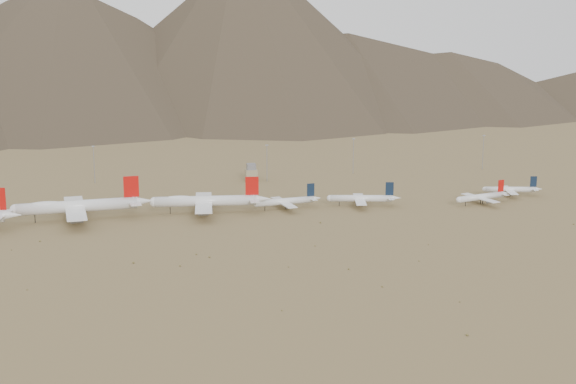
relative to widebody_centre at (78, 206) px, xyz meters
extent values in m
plane|color=olive|center=(81.14, -28.51, -7.98)|extent=(3000.00, 3000.00, 0.00)
cone|color=white|center=(-33.19, -16.40, 0.37)|extent=(12.57, 8.17, 6.00)
cube|color=white|center=(-38.26, -15.39, 0.54)|extent=(10.11, 23.19, 0.40)
cylinder|color=white|center=(-0.33, -0.03, -0.08)|extent=(65.26, 12.92, 6.71)
sphere|color=white|center=(-32.64, -3.15, -0.08)|extent=(6.57, 6.57, 6.57)
cone|color=white|center=(35.85, 3.47, 0.42)|extent=(12.21, 7.13, 6.04)
cube|color=white|center=(-1.62, -0.16, -1.09)|extent=(16.06, 60.23, 0.84)
cube|color=white|center=(30.68, 2.97, 0.59)|extent=(7.99, 23.07, 0.40)
cube|color=#BA0E0B|center=(29.39, 2.84, 9.22)|extent=(8.46, 1.41, 11.90)
cylinder|color=black|center=(-22.95, -2.22, -5.71)|extent=(0.43, 0.43, 4.54)
cylinder|color=black|center=(0.80, 1.76, -5.71)|extent=(0.54, 0.54, 4.54)
cylinder|color=black|center=(1.12, -1.58, -5.71)|extent=(0.54, 0.54, 4.54)
ellipsoid|color=white|center=(-17.13, -1.66, 1.76)|extent=(21.16, 7.01, 4.02)
cylinder|color=slate|center=(-2.77, 11.69, -2.75)|extent=(6.75, 3.63, 3.02)
cylinder|color=slate|center=(-0.48, -12.00, -2.75)|extent=(6.75, 3.63, 3.02)
cylinder|color=slate|center=(-3.80, 22.35, -2.75)|extent=(6.75, 3.63, 3.02)
cylinder|color=slate|center=(0.55, -22.66, -2.75)|extent=(6.75, 3.63, 3.02)
cylinder|color=white|center=(71.04, 2.79, -0.91)|extent=(58.42, 11.48, 6.00)
sphere|color=white|center=(42.11, 5.55, -0.91)|extent=(5.88, 5.88, 5.88)
cone|color=white|center=(103.43, -0.29, -0.46)|extent=(10.92, 6.37, 5.40)
cube|color=white|center=(69.88, 2.90, -1.81)|extent=(14.30, 53.91, 0.75)
cube|color=white|center=(98.81, 0.15, -0.31)|extent=(7.12, 20.65, 0.36)
cube|color=#BA0E0B|center=(97.65, 0.26, 7.42)|extent=(7.57, 1.25, 10.65)
cylinder|color=black|center=(50.79, 4.72, -5.95)|extent=(0.39, 0.39, 4.07)
cylinder|color=black|center=(72.34, 4.18, -5.95)|extent=(0.48, 0.48, 4.07)
cylinder|color=black|center=(72.05, 1.19, -5.95)|extent=(0.48, 0.48, 4.07)
ellipsoid|color=white|center=(56.00, 4.22, 0.74)|extent=(18.94, 6.24, 3.60)
cylinder|color=slate|center=(70.89, 13.51, -3.30)|extent=(6.04, 3.24, 2.70)
cylinder|color=slate|center=(68.87, -7.70, -3.30)|extent=(6.04, 3.24, 2.70)
cylinder|color=slate|center=(71.80, 23.06, -3.30)|extent=(6.04, 3.24, 2.70)
cylinder|color=slate|center=(67.96, -17.25, -3.30)|extent=(6.04, 3.24, 2.70)
cylinder|color=white|center=(117.61, 3.73, -3.41)|extent=(35.73, 9.56, 3.86)
sphere|color=white|center=(100.06, 0.86, -3.41)|extent=(3.78, 3.78, 3.78)
cone|color=white|center=(137.26, 6.95, -3.12)|extent=(6.88, 4.46, 3.48)
cube|color=white|center=(116.90, 3.62, -3.99)|extent=(10.54, 31.01, 0.48)
cube|color=white|center=(134.45, 6.49, -3.02)|extent=(5.03, 11.95, 0.23)
cube|color=#101E32|center=(133.75, 6.38, 2.33)|extent=(4.62, 1.09, 7.62)
cylinder|color=black|center=(105.32, 1.72, -6.66)|extent=(0.41, 0.41, 2.64)
cylinder|color=black|center=(118.15, 4.80, -6.66)|extent=(0.51, 0.51, 2.64)
cylinder|color=black|center=(118.46, 2.90, -6.66)|extent=(0.51, 0.51, 2.64)
cylinder|color=slate|center=(115.52, 12.04, -4.94)|extent=(3.79, 2.29, 1.74)
cylinder|color=slate|center=(118.28, -4.81, -4.94)|extent=(3.79, 2.29, 1.74)
cylinder|color=white|center=(163.52, 2.10, -3.25)|extent=(36.82, 11.58, 3.99)
sphere|color=white|center=(145.53, 5.93, -3.25)|extent=(3.91, 3.91, 3.91)
cone|color=white|center=(183.67, -2.20, -2.95)|extent=(7.23, 4.90, 3.60)
cube|color=white|center=(162.80, 2.25, -3.85)|extent=(12.33, 32.07, 0.50)
cube|color=white|center=(180.79, -1.58, -2.85)|extent=(5.74, 12.41, 0.24)
cube|color=#101E32|center=(180.07, -1.43, 2.69)|extent=(4.75, 1.35, 7.88)
cylinder|color=black|center=(150.93, 4.78, -6.62)|extent=(0.42, 0.42, 2.73)
cylinder|color=black|center=(164.45, 2.92, -6.62)|extent=(0.53, 0.53, 2.73)
cylinder|color=black|center=(164.03, 0.97, -6.62)|extent=(0.53, 0.53, 2.73)
cylinder|color=slate|center=(164.64, 10.89, -4.84)|extent=(3.97, 2.52, 1.80)
cylinder|color=slate|center=(160.96, -6.39, -4.84)|extent=(3.97, 2.52, 1.80)
cylinder|color=white|center=(236.25, -6.62, -3.65)|extent=(33.32, 13.16, 3.66)
sphere|color=white|center=(220.12, -11.45, -3.65)|extent=(3.58, 3.58, 3.58)
cone|color=white|center=(254.32, -1.22, -3.38)|extent=(6.75, 4.89, 3.29)
cube|color=white|center=(235.61, -6.82, -4.20)|extent=(13.44, 29.20, 0.46)
cube|color=white|center=(251.74, -1.99, -3.29)|extent=(6.05, 11.38, 0.22)
cube|color=#BA0E0B|center=(251.10, -2.18, 1.78)|extent=(4.29, 1.57, 7.22)
cylinder|color=black|center=(224.96, -10.00, -6.73)|extent=(0.38, 0.38, 2.50)
cylinder|color=black|center=(236.64, -5.55, -6.73)|extent=(0.48, 0.48, 2.50)
cylinder|color=black|center=(237.16, -7.31, -6.73)|extent=(0.48, 0.48, 2.50)
cylinder|color=slate|center=(233.29, 0.93, -5.11)|extent=(3.70, 2.54, 1.65)
cylinder|color=slate|center=(237.92, -14.56, -5.11)|extent=(3.70, 2.54, 1.65)
cylinder|color=white|center=(264.29, 11.74, -3.93)|extent=(31.56, 10.02, 3.43)
sphere|color=white|center=(248.87, 15.08, -3.93)|extent=(3.36, 3.36, 3.36)
cone|color=white|center=(281.56, 8.01, -3.67)|extent=(6.20, 4.21, 3.08)
cube|color=white|center=(263.67, 11.87, -4.44)|extent=(10.65, 27.50, 0.43)
cube|color=white|center=(279.09, 8.54, -3.58)|extent=(4.95, 10.64, 0.21)
cube|color=#101E32|center=(278.48, 8.67, 1.17)|extent=(4.07, 1.17, 6.76)
cylinder|color=black|center=(253.50, 14.08, -6.81)|extent=(0.36, 0.36, 2.34)
cylinder|color=black|center=(265.09, 12.45, -6.81)|extent=(0.45, 0.45, 2.34)
cylinder|color=black|center=(264.73, 10.77, -6.81)|extent=(0.45, 0.45, 2.34)
cylinder|color=slate|center=(265.27, 19.28, -5.29)|extent=(3.41, 2.17, 1.54)
cylinder|color=slate|center=(262.07, 4.47, -5.29)|extent=(3.41, 2.17, 1.54)
cube|color=gray|center=(111.14, 91.49, -3.98)|extent=(8.00, 8.00, 8.00)
cube|color=slate|center=(111.14, 91.49, 2.02)|extent=(6.00, 6.00, 4.00)
cylinder|color=gray|center=(5.32, 104.68, 4.52)|extent=(0.50, 0.50, 25.00)
cube|color=gray|center=(5.32, 104.68, 17.32)|extent=(2.00, 0.60, 0.80)
cylinder|color=gray|center=(121.47, 87.27, 4.52)|extent=(0.50, 0.50, 25.00)
cube|color=gray|center=(121.47, 87.27, 17.32)|extent=(2.00, 0.60, 0.80)
cylinder|color=gray|center=(187.75, 104.33, 4.52)|extent=(0.50, 0.50, 25.00)
cube|color=gray|center=(187.75, 104.33, 17.32)|extent=(2.00, 0.60, 0.80)
cylinder|color=gray|center=(287.07, 101.81, 4.52)|extent=(0.50, 0.50, 25.00)
cube|color=gray|center=(287.07, 101.81, 17.32)|extent=(2.00, 0.60, 0.80)
ellipsoid|color=olive|center=(157.93, -111.42, -7.79)|extent=(0.71, 0.71, 0.38)
ellipsoid|color=olive|center=(264.32, -63.48, -7.68)|extent=(0.83, 0.83, 0.60)
ellipsoid|color=olive|center=(58.35, -80.70, -7.69)|extent=(0.84, 0.84, 0.59)
ellipsoid|color=olive|center=(130.09, -33.43, -7.60)|extent=(1.09, 1.09, 0.76)
ellipsoid|color=olive|center=(154.27, -166.61, -7.79)|extent=(0.64, 0.64, 0.39)
ellipsoid|color=olive|center=(-28.50, -55.82, -7.76)|extent=(0.61, 0.61, 0.44)
ellipsoid|color=olive|center=(83.86, -162.36, -7.80)|extent=(0.69, 0.69, 0.36)
ellipsoid|color=olive|center=(97.17, -108.57, -7.78)|extent=(0.68, 0.68, 0.41)
ellipsoid|color=olive|center=(122.88, -117.18, -7.68)|extent=(0.83, 0.83, 0.60)
ellipsoid|color=olive|center=(-14.30, -118.09, -7.78)|extent=(0.67, 0.67, 0.41)
ellipsoid|color=olive|center=(28.98, -88.91, -7.57)|extent=(1.09, 1.09, 0.82)
ellipsoid|color=olive|center=(129.98, -143.14, -7.68)|extent=(0.81, 0.81, 0.61)
ellipsoid|color=olive|center=(-16.55, -42.33, -7.61)|extent=(1.02, 1.02, 0.74)
ellipsoid|color=olive|center=(49.58, -97.46, -7.69)|extent=(0.90, 0.90, 0.59)
ellipsoid|color=olive|center=(63.91, -86.43, -7.71)|extent=(1.07, 1.07, 0.55)
ellipsoid|color=olive|center=(172.25, -86.21, -7.82)|extent=(0.67, 0.67, 0.33)
ellipsoid|color=olive|center=(143.06, -199.28, -7.62)|extent=(1.07, 1.07, 0.73)
ellipsoid|color=olive|center=(116.77, -77.54, -7.72)|extent=(0.64, 0.64, 0.52)
camera|label=1|loc=(29.35, -446.32, 100.29)|focal=50.00mm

